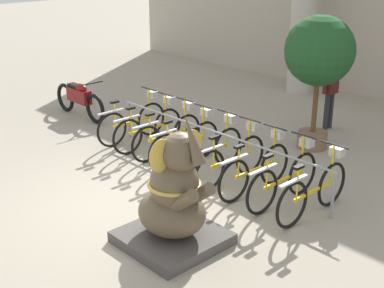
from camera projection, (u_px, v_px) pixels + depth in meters
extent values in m
plane|color=#9E937F|center=(131.00, 206.00, 8.39)|extent=(60.00, 60.00, 0.00)
cylinder|color=gray|center=(129.00, 120.00, 11.28)|extent=(0.05, 0.05, 0.75)
cylinder|color=gray|center=(333.00, 196.00, 7.88)|extent=(0.05, 0.05, 0.75)
cylinder|color=gray|center=(213.00, 131.00, 9.45)|extent=(5.08, 0.04, 0.04)
torus|color=black|center=(151.00, 119.00, 11.37)|extent=(0.05, 0.72, 0.72)
torus|color=black|center=(112.00, 130.00, 10.71)|extent=(0.05, 0.72, 0.72)
cube|color=yellow|center=(132.00, 122.00, 11.02)|extent=(0.04, 0.92, 0.04)
cube|color=#BCBCBC|center=(111.00, 112.00, 10.58)|extent=(0.06, 0.60, 0.03)
cylinder|color=yellow|center=(115.00, 116.00, 10.68)|extent=(0.03, 0.03, 0.54)
cube|color=black|center=(115.00, 102.00, 10.58)|extent=(0.08, 0.18, 0.04)
cylinder|color=yellow|center=(149.00, 104.00, 11.22)|extent=(0.03, 0.03, 0.67)
cylinder|color=black|center=(149.00, 89.00, 11.10)|extent=(0.48, 0.03, 0.03)
cube|color=#BCBCBC|center=(153.00, 94.00, 11.22)|extent=(0.20, 0.16, 0.14)
torus|color=black|center=(167.00, 125.00, 10.97)|extent=(0.05, 0.72, 0.72)
torus|color=black|center=(128.00, 137.00, 10.32)|extent=(0.05, 0.72, 0.72)
cube|color=yellow|center=(148.00, 129.00, 10.63)|extent=(0.04, 0.92, 0.04)
cube|color=#BCBCBC|center=(127.00, 118.00, 10.19)|extent=(0.06, 0.60, 0.03)
cylinder|color=yellow|center=(131.00, 123.00, 10.29)|extent=(0.03, 0.03, 0.54)
cube|color=black|center=(131.00, 108.00, 10.18)|extent=(0.08, 0.18, 0.04)
cylinder|color=yellow|center=(166.00, 110.00, 10.82)|extent=(0.03, 0.03, 0.67)
cylinder|color=black|center=(165.00, 94.00, 10.71)|extent=(0.48, 0.03, 0.03)
cube|color=#BCBCBC|center=(169.00, 100.00, 10.82)|extent=(0.20, 0.16, 0.14)
torus|color=black|center=(187.00, 132.00, 10.60)|extent=(0.05, 0.72, 0.72)
torus|color=black|center=(147.00, 144.00, 9.95)|extent=(0.05, 0.72, 0.72)
cube|color=yellow|center=(167.00, 135.00, 10.25)|extent=(0.04, 0.92, 0.04)
cube|color=#BCBCBC|center=(146.00, 125.00, 9.81)|extent=(0.06, 0.60, 0.03)
cylinder|color=yellow|center=(150.00, 129.00, 9.92)|extent=(0.03, 0.03, 0.54)
cube|color=black|center=(150.00, 114.00, 9.81)|extent=(0.08, 0.18, 0.04)
cylinder|color=yellow|center=(185.00, 116.00, 10.45)|extent=(0.03, 0.03, 0.67)
cylinder|color=black|center=(185.00, 100.00, 10.34)|extent=(0.48, 0.03, 0.03)
cube|color=#BCBCBC|center=(189.00, 106.00, 10.45)|extent=(0.20, 0.16, 0.14)
torus|color=black|center=(204.00, 139.00, 10.18)|extent=(0.05, 0.72, 0.72)
torus|color=black|center=(164.00, 153.00, 9.53)|extent=(0.05, 0.72, 0.72)
cube|color=yellow|center=(185.00, 143.00, 9.84)|extent=(0.04, 0.92, 0.04)
cube|color=#BCBCBC|center=(163.00, 133.00, 9.40)|extent=(0.06, 0.60, 0.03)
cylinder|color=yellow|center=(168.00, 137.00, 9.50)|extent=(0.03, 0.03, 0.54)
cube|color=black|center=(168.00, 122.00, 9.40)|extent=(0.08, 0.18, 0.04)
cylinder|color=yellow|center=(203.00, 123.00, 10.04)|extent=(0.03, 0.03, 0.67)
cylinder|color=black|center=(203.00, 106.00, 9.92)|extent=(0.48, 0.03, 0.03)
cube|color=#BCBCBC|center=(207.00, 112.00, 10.03)|extent=(0.20, 0.16, 0.14)
torus|color=black|center=(228.00, 146.00, 9.83)|extent=(0.05, 0.72, 0.72)
torus|color=black|center=(187.00, 161.00, 9.18)|extent=(0.05, 0.72, 0.72)
cube|color=yellow|center=(208.00, 151.00, 9.49)|extent=(0.04, 0.92, 0.04)
cube|color=#BCBCBC|center=(187.00, 140.00, 9.05)|extent=(0.06, 0.60, 0.03)
cylinder|color=yellow|center=(192.00, 145.00, 9.15)|extent=(0.03, 0.03, 0.54)
cube|color=black|center=(192.00, 129.00, 9.05)|extent=(0.08, 0.18, 0.04)
cylinder|color=yellow|center=(227.00, 130.00, 9.69)|extent=(0.03, 0.03, 0.67)
cylinder|color=black|center=(227.00, 112.00, 9.57)|extent=(0.48, 0.03, 0.03)
cube|color=#BCBCBC|center=(231.00, 118.00, 9.69)|extent=(0.20, 0.16, 0.14)
torus|color=black|center=(250.00, 155.00, 9.44)|extent=(0.05, 0.72, 0.72)
torus|color=black|center=(209.00, 171.00, 8.79)|extent=(0.05, 0.72, 0.72)
cube|color=yellow|center=(230.00, 160.00, 9.09)|extent=(0.04, 0.92, 0.04)
cube|color=#BCBCBC|center=(210.00, 149.00, 8.65)|extent=(0.06, 0.60, 0.03)
cylinder|color=yellow|center=(214.00, 154.00, 8.75)|extent=(0.03, 0.03, 0.54)
cube|color=black|center=(214.00, 137.00, 8.65)|extent=(0.08, 0.18, 0.04)
cylinder|color=yellow|center=(249.00, 138.00, 9.29)|extent=(0.03, 0.03, 0.67)
cylinder|color=black|center=(250.00, 119.00, 9.17)|extent=(0.48, 0.03, 0.03)
cube|color=#BCBCBC|center=(253.00, 126.00, 9.29)|extent=(0.20, 0.16, 0.14)
torus|color=black|center=(274.00, 164.00, 9.05)|extent=(0.05, 0.72, 0.72)
torus|color=black|center=(234.00, 181.00, 8.39)|extent=(0.05, 0.72, 0.72)
cube|color=yellow|center=(255.00, 170.00, 8.70)|extent=(0.04, 0.92, 0.04)
cube|color=#BCBCBC|center=(234.00, 159.00, 8.26)|extent=(0.06, 0.60, 0.03)
cylinder|color=yellow|center=(239.00, 164.00, 8.36)|extent=(0.03, 0.03, 0.54)
cube|color=black|center=(239.00, 147.00, 8.26)|extent=(0.08, 0.18, 0.04)
cylinder|color=yellow|center=(274.00, 146.00, 8.90)|extent=(0.03, 0.03, 0.67)
cylinder|color=black|center=(275.00, 127.00, 8.78)|extent=(0.48, 0.03, 0.03)
cube|color=#BCBCBC|center=(278.00, 134.00, 8.90)|extent=(0.20, 0.16, 0.14)
torus|color=black|center=(302.00, 174.00, 8.67)|extent=(0.05, 0.72, 0.72)
torus|color=black|center=(262.00, 192.00, 8.02)|extent=(0.05, 0.72, 0.72)
cube|color=yellow|center=(283.00, 180.00, 8.33)|extent=(0.04, 0.92, 0.04)
cube|color=#BCBCBC|center=(263.00, 169.00, 7.89)|extent=(0.06, 0.60, 0.03)
cylinder|color=yellow|center=(267.00, 174.00, 7.99)|extent=(0.03, 0.03, 0.54)
cube|color=black|center=(268.00, 156.00, 7.89)|extent=(0.08, 0.18, 0.04)
cylinder|color=yellow|center=(302.00, 155.00, 8.53)|extent=(0.03, 0.03, 0.67)
cylinder|color=black|center=(304.00, 135.00, 8.41)|extent=(0.48, 0.03, 0.03)
cube|color=#BCBCBC|center=(307.00, 142.00, 8.52)|extent=(0.20, 0.16, 0.14)
torus|color=black|center=(332.00, 184.00, 8.29)|extent=(0.05, 0.72, 0.72)
torus|color=black|center=(292.00, 205.00, 7.64)|extent=(0.05, 0.72, 0.72)
cube|color=yellow|center=(313.00, 191.00, 7.94)|extent=(0.04, 0.92, 0.04)
cube|color=#BCBCBC|center=(294.00, 181.00, 7.50)|extent=(0.06, 0.60, 0.03)
cylinder|color=yellow|center=(297.00, 186.00, 7.60)|extent=(0.03, 0.03, 0.54)
cube|color=black|center=(299.00, 167.00, 7.50)|extent=(0.08, 0.18, 0.04)
cylinder|color=yellow|center=(332.00, 165.00, 8.14)|extent=(0.03, 0.03, 0.67)
cylinder|color=black|center=(334.00, 145.00, 8.02)|extent=(0.48, 0.03, 0.03)
cube|color=#BCBCBC|center=(337.00, 152.00, 8.14)|extent=(0.20, 0.16, 0.14)
cube|color=#4C4742|center=(172.00, 238.00, 7.33)|extent=(1.27, 1.27, 0.16)
ellipsoid|color=brown|center=(172.00, 212.00, 7.19)|extent=(0.98, 0.86, 0.63)
ellipsoid|color=brown|center=(174.00, 184.00, 7.00)|extent=(0.69, 0.63, 0.81)
sphere|color=brown|center=(180.00, 152.00, 6.75)|extent=(0.52, 0.52, 0.52)
ellipsoid|color=gold|center=(191.00, 146.00, 6.97)|extent=(0.08, 0.37, 0.44)
ellipsoid|color=gold|center=(161.00, 156.00, 6.63)|extent=(0.08, 0.37, 0.44)
cone|color=brown|center=(192.00, 140.00, 6.52)|extent=(0.44, 0.18, 0.65)
cylinder|color=brown|center=(199.00, 195.00, 6.91)|extent=(0.51, 0.17, 0.46)
cylinder|color=brown|center=(183.00, 202.00, 6.73)|extent=(0.51, 0.17, 0.46)
torus|color=gold|center=(174.00, 184.00, 7.00)|extent=(0.72, 0.72, 0.05)
torus|color=black|center=(95.00, 109.00, 12.13)|extent=(0.70, 0.09, 0.70)
torus|color=black|center=(65.00, 97.00, 13.01)|extent=(0.70, 0.09, 0.70)
cube|color=maroon|center=(79.00, 95.00, 12.51)|extent=(0.77, 0.22, 0.32)
ellipsoid|color=maroon|center=(81.00, 88.00, 12.37)|extent=(0.40, 0.20, 0.20)
cube|color=black|center=(74.00, 86.00, 12.56)|extent=(0.36, 0.18, 0.08)
cylinder|color=#99999E|center=(93.00, 96.00, 12.06)|extent=(0.04, 0.04, 0.56)
cylinder|color=black|center=(92.00, 83.00, 11.96)|extent=(0.03, 0.55, 0.03)
cylinder|color=#28282D|center=(331.00, 110.00, 11.81)|extent=(0.11, 0.11, 0.81)
cylinder|color=#28282D|center=(326.00, 112.00, 11.70)|extent=(0.11, 0.11, 0.81)
cube|color=#4C1919|center=(331.00, 80.00, 11.51)|extent=(0.20, 0.32, 0.61)
sphere|color=tan|center=(333.00, 60.00, 11.35)|extent=(0.22, 0.22, 0.22)
cylinder|color=#4C1919|center=(337.00, 77.00, 11.62)|extent=(0.07, 0.07, 0.55)
cylinder|color=#4C1919|center=(326.00, 80.00, 11.37)|extent=(0.07, 0.07, 0.55)
cylinder|color=brown|center=(312.00, 139.00, 10.74)|extent=(0.60, 0.60, 0.34)
cylinder|color=brown|center=(315.00, 106.00, 10.49)|extent=(0.10, 0.10, 1.08)
sphere|color=#1E4C23|center=(320.00, 51.00, 10.11)|extent=(1.35, 1.35, 1.35)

